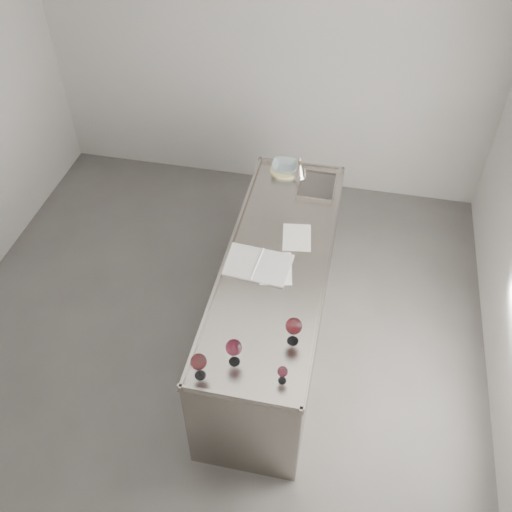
% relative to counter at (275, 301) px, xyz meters
% --- Properties ---
extents(room_shell, '(4.54, 5.04, 2.84)m').
position_rel_counter_xyz_m(room_shell, '(-0.50, -0.30, 0.93)').
color(room_shell, '#4B4846').
rests_on(room_shell, ground).
extents(counter, '(0.77, 2.42, 0.97)m').
position_rel_counter_xyz_m(counter, '(0.00, 0.00, 0.00)').
color(counter, gray).
rests_on(counter, ground).
extents(wine_glass_left, '(0.10, 0.10, 0.20)m').
position_rel_counter_xyz_m(wine_glass_left, '(-0.28, -1.08, 0.61)').
color(wine_glass_left, white).
rests_on(wine_glass_left, counter).
extents(wine_glass_middle, '(0.10, 0.10, 0.20)m').
position_rel_counter_xyz_m(wine_glass_middle, '(-0.09, -0.94, 0.61)').
color(wine_glass_middle, white).
rests_on(wine_glass_middle, counter).
extents(wine_glass_right, '(0.11, 0.11, 0.21)m').
position_rel_counter_xyz_m(wine_glass_right, '(0.24, -0.71, 0.62)').
color(wine_glass_right, white).
rests_on(wine_glass_right, counter).
extents(wine_glass_small, '(0.06, 0.06, 0.13)m').
position_rel_counter_xyz_m(wine_glass_small, '(0.22, -1.01, 0.56)').
color(wine_glass_small, white).
rests_on(wine_glass_small, counter).
extents(notebook, '(0.51, 0.37, 0.02)m').
position_rel_counter_xyz_m(notebook, '(-0.13, -0.09, 0.47)').
color(notebook, silver).
rests_on(notebook, counter).
extents(loose_paper_top, '(0.25, 0.33, 0.00)m').
position_rel_counter_xyz_m(loose_paper_top, '(0.11, 0.26, 0.47)').
color(loose_paper_top, silver).
rests_on(loose_paper_top, counter).
extents(loose_paper_under, '(0.29, 0.37, 0.00)m').
position_rel_counter_xyz_m(loose_paper_under, '(0.01, -0.10, 0.47)').
color(loose_paper_under, silver).
rests_on(loose_paper_under, counter).
extents(trivet, '(0.31, 0.31, 0.02)m').
position_rel_counter_xyz_m(trivet, '(-0.13, 1.08, 0.48)').
color(trivet, beige).
rests_on(trivet, counter).
extents(ceramic_bowl, '(0.24, 0.24, 0.05)m').
position_rel_counter_xyz_m(ceramic_bowl, '(-0.13, 1.08, 0.52)').
color(ceramic_bowl, '#92A7AA').
rests_on(ceramic_bowl, trivet).
extents(wine_funnel, '(0.14, 0.14, 0.20)m').
position_rel_counter_xyz_m(wine_funnel, '(0.00, 1.04, 0.53)').
color(wine_funnel, '#B0A79D').
rests_on(wine_funnel, counter).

